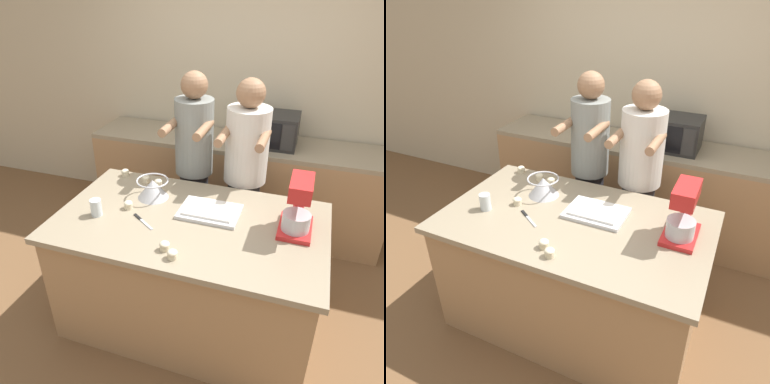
% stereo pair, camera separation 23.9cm
% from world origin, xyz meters
% --- Properties ---
extents(ground_plane, '(16.00, 16.00, 0.00)m').
position_xyz_m(ground_plane, '(0.00, 0.00, 0.00)').
color(ground_plane, brown).
extents(back_wall, '(10.00, 0.06, 2.70)m').
position_xyz_m(back_wall, '(0.00, 1.73, 1.35)').
color(back_wall, beige).
rests_on(back_wall, ground_plane).
extents(island_counter, '(1.75, 1.03, 0.88)m').
position_xyz_m(island_counter, '(0.00, 0.00, 0.44)').
color(island_counter, '#A87F56').
rests_on(island_counter, ground_plane).
extents(back_counter, '(2.80, 0.60, 0.92)m').
position_xyz_m(back_counter, '(0.00, 1.38, 0.46)').
color(back_counter, '#A87F56').
rests_on(back_counter, ground_plane).
extents(person_left, '(0.32, 0.49, 1.68)m').
position_xyz_m(person_left, '(-0.20, 0.70, 0.89)').
color(person_left, '#232328').
rests_on(person_left, ground_plane).
extents(person_right, '(0.34, 0.51, 1.66)m').
position_xyz_m(person_right, '(0.22, 0.70, 0.87)').
color(person_right, '#232328').
rests_on(person_right, ground_plane).
extents(stand_mixer, '(0.20, 0.30, 0.36)m').
position_xyz_m(stand_mixer, '(0.66, 0.10, 1.04)').
color(stand_mixer, red).
rests_on(stand_mixer, island_counter).
extents(mixing_bowl, '(0.23, 0.23, 0.14)m').
position_xyz_m(mixing_bowl, '(-0.34, 0.20, 0.96)').
color(mixing_bowl, '#BCBCC1').
rests_on(mixing_bowl, island_counter).
extents(baking_tray, '(0.40, 0.29, 0.04)m').
position_xyz_m(baking_tray, '(0.10, 0.12, 0.90)').
color(baking_tray, silver).
rests_on(baking_tray, island_counter).
extents(microwave_oven, '(0.52, 0.36, 0.29)m').
position_xyz_m(microwave_oven, '(0.29, 1.37, 1.07)').
color(microwave_oven, black).
rests_on(microwave_oven, back_counter).
extents(drinking_glass, '(0.07, 0.07, 0.11)m').
position_xyz_m(drinking_glass, '(-0.60, -0.14, 0.94)').
color(drinking_glass, silver).
rests_on(drinking_glass, island_counter).
extents(knife, '(0.19, 0.14, 0.01)m').
position_xyz_m(knife, '(-0.29, -0.11, 0.88)').
color(knife, '#BCBCC1').
rests_on(knife, island_counter).
extents(cupcake_0, '(0.06, 0.06, 0.06)m').
position_xyz_m(cupcake_0, '(0.04, -0.40, 0.91)').
color(cupcake_0, beige).
rests_on(cupcake_0, island_counter).
extents(cupcake_1, '(0.06, 0.06, 0.06)m').
position_xyz_m(cupcake_1, '(-0.44, -0.00, 0.91)').
color(cupcake_1, beige).
rests_on(cupcake_1, island_counter).
extents(cupcake_2, '(0.06, 0.06, 0.06)m').
position_xyz_m(cupcake_2, '(-0.69, 0.44, 0.91)').
color(cupcake_2, beige).
rests_on(cupcake_2, island_counter).
extents(cupcake_3, '(0.06, 0.06, 0.06)m').
position_xyz_m(cupcake_3, '(-0.38, 0.36, 0.91)').
color(cupcake_3, beige).
rests_on(cupcake_3, island_counter).
extents(cupcake_4, '(0.06, 0.06, 0.06)m').
position_xyz_m(cupcake_4, '(-0.03, -0.34, 0.91)').
color(cupcake_4, beige).
rests_on(cupcake_4, island_counter).
extents(cupcake_5, '(0.06, 0.06, 0.06)m').
position_xyz_m(cupcake_5, '(-0.49, 0.39, 0.91)').
color(cupcake_5, beige).
rests_on(cupcake_5, island_counter).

